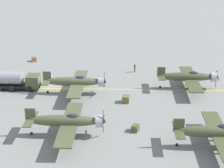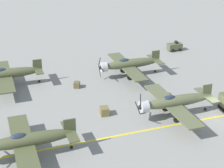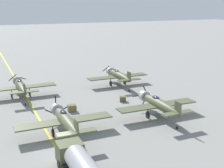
{
  "view_description": "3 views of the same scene",
  "coord_description": "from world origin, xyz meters",
  "px_view_note": "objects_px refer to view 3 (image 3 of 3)",
  "views": [
    {
      "loc": [
        56.85,
        12.24,
        23.2
      ],
      "look_at": [
        3.71,
        10.46,
        2.38
      ],
      "focal_mm": 60.0,
      "sensor_mm": 36.0,
      "label": 1
    },
    {
      "loc": [
        -33.9,
        25.28,
        22.86
      ],
      "look_at": [
        7.44,
        10.79,
        2.95
      ],
      "focal_mm": 60.0,
      "sensor_mm": 36.0,
      "label": 2
    },
    {
      "loc": [
        -7.18,
        -30.03,
        15.9
      ],
      "look_at": [
        12.27,
        13.98,
        3.14
      ],
      "focal_mm": 50.0,
      "sensor_mm": 36.0,
      "label": 3
    }
  ],
  "objects_px": {
    "airplane_far_center": "(20,86)",
    "fuel_tanker": "(79,164)",
    "airplane_mid_right": "(159,104)",
    "airplane_far_right": "(118,75)",
    "supply_crate_by_tanker": "(72,108)",
    "airplane_mid_center": "(65,120)",
    "supply_crate_mid_lane": "(123,99)"
  },
  "relations": [
    {
      "from": "airplane_far_center",
      "to": "airplane_mid_center",
      "type": "distance_m",
      "value": 18.41
    },
    {
      "from": "airplane_mid_right",
      "to": "supply_crate_by_tanker",
      "type": "bearing_deg",
      "value": 137.49
    },
    {
      "from": "airplane_far_center",
      "to": "supply_crate_by_tanker",
      "type": "distance_m",
      "value": 11.93
    },
    {
      "from": "airplane_far_center",
      "to": "fuel_tanker",
      "type": "height_order",
      "value": "airplane_far_center"
    },
    {
      "from": "airplane_far_right",
      "to": "supply_crate_by_tanker",
      "type": "distance_m",
      "value": 16.58
    },
    {
      "from": "airplane_mid_right",
      "to": "supply_crate_mid_lane",
      "type": "distance_m",
      "value": 8.84
    },
    {
      "from": "fuel_tanker",
      "to": "supply_crate_by_tanker",
      "type": "bearing_deg",
      "value": 75.29
    },
    {
      "from": "airplane_mid_center",
      "to": "supply_crate_by_tanker",
      "type": "height_order",
      "value": "airplane_mid_center"
    },
    {
      "from": "airplane_mid_center",
      "to": "airplane_far_right",
      "type": "height_order",
      "value": "airplane_mid_center"
    },
    {
      "from": "airplane_mid_right",
      "to": "airplane_far_center",
      "type": "xyz_separation_m",
      "value": [
        -16.36,
        17.6,
        -0.0
      ]
    },
    {
      "from": "airplane_mid_right",
      "to": "airplane_far_right",
      "type": "relative_size",
      "value": 1.0
    },
    {
      "from": "supply_crate_mid_lane",
      "to": "airplane_mid_center",
      "type": "bearing_deg",
      "value": -143.07
    },
    {
      "from": "supply_crate_mid_lane",
      "to": "airplane_far_center",
      "type": "bearing_deg",
      "value": 148.91
    },
    {
      "from": "airplane_mid_center",
      "to": "fuel_tanker",
      "type": "height_order",
      "value": "airplane_mid_center"
    },
    {
      "from": "airplane_mid_right",
      "to": "airplane_mid_center",
      "type": "relative_size",
      "value": 1.0
    },
    {
      "from": "airplane_mid_right",
      "to": "airplane_mid_center",
      "type": "distance_m",
      "value": 13.63
    },
    {
      "from": "airplane_far_center",
      "to": "airplane_mid_center",
      "type": "bearing_deg",
      "value": -86.32
    },
    {
      "from": "airplane_mid_center",
      "to": "airplane_far_right",
      "type": "distance_m",
      "value": 24.41
    },
    {
      "from": "airplane_mid_center",
      "to": "fuel_tanker",
      "type": "distance_m",
      "value": 10.18
    },
    {
      "from": "fuel_tanker",
      "to": "supply_crate_mid_lane",
      "type": "distance_m",
      "value": 23.67
    },
    {
      "from": "airplane_far_center",
      "to": "supply_crate_mid_lane",
      "type": "xyz_separation_m",
      "value": [
        14.96,
        -9.02,
        -1.59
      ]
    },
    {
      "from": "supply_crate_mid_lane",
      "to": "fuel_tanker",
      "type": "bearing_deg",
      "value": -125.57
    },
    {
      "from": "airplane_mid_right",
      "to": "fuel_tanker",
      "type": "bearing_deg",
      "value": -152.22
    },
    {
      "from": "airplane_far_center",
      "to": "airplane_mid_right",
      "type": "bearing_deg",
      "value": -51.98
    },
    {
      "from": "airplane_far_right",
      "to": "supply_crate_by_tanker",
      "type": "bearing_deg",
      "value": -124.83
    },
    {
      "from": "airplane_mid_center",
      "to": "supply_crate_mid_lane",
      "type": "distance_m",
      "value": 15.36
    },
    {
      "from": "fuel_tanker",
      "to": "airplane_mid_center",
      "type": "bearing_deg",
      "value": 81.28
    },
    {
      "from": "airplane_mid_right",
      "to": "supply_crate_by_tanker",
      "type": "relative_size",
      "value": 9.73
    },
    {
      "from": "airplane_mid_right",
      "to": "supply_crate_by_tanker",
      "type": "height_order",
      "value": "airplane_mid_right"
    },
    {
      "from": "airplane_mid_right",
      "to": "supply_crate_mid_lane",
      "type": "height_order",
      "value": "airplane_mid_right"
    },
    {
      "from": "airplane_far_center",
      "to": "supply_crate_mid_lane",
      "type": "relative_size",
      "value": 11.92
    },
    {
      "from": "airplane_far_right",
      "to": "supply_crate_mid_lane",
      "type": "relative_size",
      "value": 11.92
    }
  ]
}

